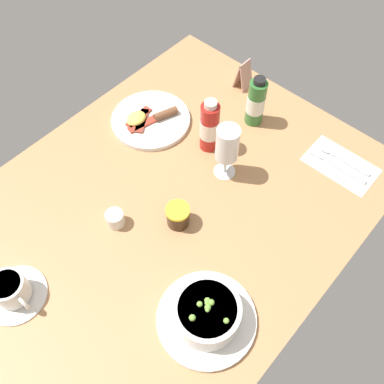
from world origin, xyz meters
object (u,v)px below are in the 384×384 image
(porridge_bowl, at_px, (207,314))
(creamer_jug, at_px, (115,219))
(coffee_cup, at_px, (12,291))
(menu_card, at_px, (244,74))
(jam_jar, at_px, (178,216))
(sauce_bottle_green, at_px, (256,102))
(sauce_bottle_red, at_px, (210,127))
(cutlery_setting, at_px, (340,163))
(wine_glass, at_px, (227,146))
(breakfast_plate, at_px, (150,120))

(porridge_bowl, height_order, creamer_jug, porridge_bowl)
(coffee_cup, distance_m, menu_card, 0.87)
(jam_jar, relative_size, menu_card, 0.64)
(jam_jar, bearing_deg, sauce_bottle_green, 9.94)
(sauce_bottle_green, height_order, menu_card, sauce_bottle_green)
(coffee_cup, height_order, sauce_bottle_red, sauce_bottle_red)
(creamer_jug, height_order, sauce_bottle_red, sauce_bottle_red)
(sauce_bottle_red, xyz_separation_m, menu_card, (0.25, 0.08, -0.03))
(menu_card, bearing_deg, coffee_cup, -177.29)
(cutlery_setting, height_order, jam_jar, jam_jar)
(creamer_jug, xyz_separation_m, wine_glass, (0.30, -0.10, 0.09))
(jam_jar, height_order, breakfast_plate, jam_jar)
(breakfast_plate, bearing_deg, porridge_bowl, -123.24)
(porridge_bowl, xyz_separation_m, sauce_bottle_green, (0.53, 0.28, 0.03))
(wine_glass, xyz_separation_m, breakfast_plate, (-0.01, 0.27, -0.10))
(breakfast_plate, xyz_separation_m, menu_card, (0.30, -0.11, 0.04))
(wine_glass, bearing_deg, creamer_jug, 161.70)
(cutlery_setting, distance_m, sauce_bottle_red, 0.37)
(sauce_bottle_green, bearing_deg, menu_card, 50.54)
(creamer_jug, bearing_deg, porridge_bowl, -95.69)
(creamer_jug, height_order, menu_card, menu_card)
(sauce_bottle_green, xyz_separation_m, sauce_bottle_red, (-0.16, 0.03, 0.00))
(cutlery_setting, xyz_separation_m, sauce_bottle_red, (-0.19, 0.31, 0.07))
(porridge_bowl, bearing_deg, sauce_bottle_red, 40.12)
(coffee_cup, bearing_deg, jam_jar, -20.27)
(creamer_jug, relative_size, wine_glass, 0.31)
(wine_glass, bearing_deg, sauce_bottle_red, 66.22)
(porridge_bowl, bearing_deg, jam_jar, 56.89)
(porridge_bowl, relative_size, wine_glass, 1.32)
(jam_jar, distance_m, breakfast_plate, 0.34)
(coffee_cup, xyz_separation_m, breakfast_plate, (0.57, 0.15, -0.02))
(cutlery_setting, bearing_deg, sauce_bottle_red, 121.55)
(porridge_bowl, height_order, coffee_cup, porridge_bowl)
(sauce_bottle_green, distance_m, sauce_bottle_red, 0.16)
(cutlery_setting, bearing_deg, jam_jar, 154.37)
(wine_glass, bearing_deg, breakfast_plate, 91.26)
(coffee_cup, distance_m, jam_jar, 0.40)
(wine_glass, distance_m, sauce_bottle_red, 0.10)
(cutlery_setting, distance_m, creamer_jug, 0.61)
(creamer_jug, bearing_deg, cutlery_setting, -30.82)
(sauce_bottle_red, bearing_deg, menu_card, 17.36)
(porridge_bowl, bearing_deg, coffee_cup, 124.62)
(sauce_bottle_green, relative_size, menu_card, 1.71)
(porridge_bowl, distance_m, jam_jar, 0.25)
(cutlery_setting, relative_size, jam_jar, 3.23)
(porridge_bowl, relative_size, sauce_bottle_green, 1.37)
(cutlery_setting, distance_m, breakfast_plate, 0.54)
(porridge_bowl, relative_size, jam_jar, 3.66)
(sauce_bottle_green, bearing_deg, porridge_bowl, -152.20)
(creamer_jug, distance_m, menu_card, 0.60)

